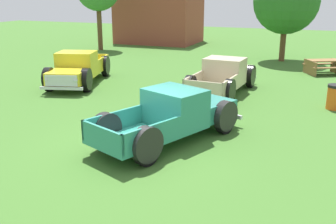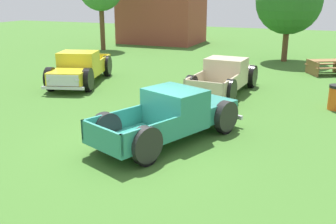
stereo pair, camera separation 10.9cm
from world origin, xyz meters
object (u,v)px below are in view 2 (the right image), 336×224
object	(u,v)px
pickup_truck_behind_right	(226,76)
pickup_truck_foreground	(176,115)
pickup_truck_behind_left	(79,69)
trash_can	(336,97)
picnic_table	(326,65)
oak_tree_west	(289,1)

from	to	relation	value
pickup_truck_behind_right	pickup_truck_foreground	bearing A→B (deg)	-89.46
pickup_truck_behind_left	trash_can	xyz separation A→B (m)	(11.43, 0.15, -0.27)
pickup_truck_foreground	pickup_truck_behind_left	distance (m)	8.53
picnic_table	oak_tree_west	xyz separation A→B (m)	(-2.60, 3.48, 3.23)
pickup_truck_behind_left	pickup_truck_behind_right	distance (m)	7.00
pickup_truck_foreground	pickup_truck_behind_right	distance (m)	6.23
picnic_table	pickup_truck_behind_left	bearing A→B (deg)	-146.77
picnic_table	oak_tree_west	size ratio (longest dim) A/B	0.40
pickup_truck_foreground	pickup_truck_behind_right	world-z (taller)	pickup_truck_foreground
pickup_truck_behind_right	oak_tree_west	world-z (taller)	oak_tree_west
trash_can	oak_tree_west	distance (m)	11.40
pickup_truck_behind_left	pickup_truck_behind_right	bearing A→B (deg)	10.46
pickup_truck_behind_left	picnic_table	world-z (taller)	pickup_truck_behind_left
pickup_truck_foreground	pickup_truck_behind_left	size ratio (longest dim) A/B	0.98
pickup_truck_behind_right	oak_tree_west	size ratio (longest dim) A/B	0.88
pickup_truck_behind_right	oak_tree_west	xyz separation A→B (m)	(1.43, 9.36, 2.99)
pickup_truck_foreground	oak_tree_west	distance (m)	15.93
pickup_truck_behind_left	trash_can	world-z (taller)	pickup_truck_behind_left
oak_tree_west	picnic_table	bearing A→B (deg)	-53.16
pickup_truck_foreground	oak_tree_west	size ratio (longest dim) A/B	0.93
picnic_table	trash_can	xyz separation A→B (m)	(0.51, -7.00, -0.01)
pickup_truck_foreground	trash_can	size ratio (longest dim) A/B	5.61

